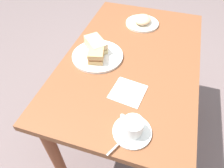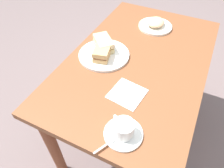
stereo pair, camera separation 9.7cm
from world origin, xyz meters
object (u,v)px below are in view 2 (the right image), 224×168
sandwich_plate (104,55)px  napkin (127,94)px  coffee_cup (123,128)px  spoon (108,143)px  dining_table (137,73)px  sandwich_back (103,43)px  coffee_saucer (123,134)px  side_plate (155,26)px  sandwich_front (103,52)px

sandwich_plate → napkin: sandwich_plate is taller
coffee_cup → spoon: size_ratio=1.12×
coffee_cup → dining_table: bearing=-166.7°
sandwich_back → coffee_saucer: (0.45, 0.32, -0.04)m
sandwich_plate → coffee_saucer: sandwich_plate is taller
spoon → napkin: bearing=-172.7°
coffee_saucer → napkin: 0.21m
side_plate → sandwich_plate: bearing=-22.0°
sandwich_back → coffee_saucer: sandwich_back is taller
sandwich_front → coffee_saucer: sandwich_front is taller
coffee_saucer → dining_table: bearing=-166.5°
coffee_saucer → coffee_cup: 0.04m
dining_table → coffee_cup: 0.51m
side_plate → sandwich_back: bearing=-27.9°
sandwich_front → spoon: sandwich_front is taller
napkin → dining_table: bearing=-170.8°
side_plate → coffee_saucer: bearing=9.1°
napkin → coffee_saucer: bearing=18.9°
side_plate → dining_table: bearing=3.0°
coffee_saucer → side_plate: size_ratio=0.72×
sandwich_back → coffee_cup: (0.45, 0.32, 0.00)m
dining_table → coffee_saucer: size_ratio=7.52×
sandwich_plate → spoon: bearing=29.0°
sandwich_back → spoon: 0.60m
dining_table → sandwich_plate: (0.06, -0.18, 0.12)m
sandwich_plate → napkin: bearing=48.2°
dining_table → coffee_saucer: bearing=13.5°
napkin → sandwich_plate: bearing=-131.8°
dining_table → sandwich_back: sandwich_back is taller
sandwich_plate → sandwich_front: sandwich_front is taller
sandwich_plate → coffee_cup: size_ratio=2.73×
sandwich_front → coffee_cup: bearing=37.3°
coffee_cup → napkin: bearing=-161.4°
spoon → side_plate: size_ratio=0.43×
sandwich_front → coffee_saucer: (0.38, 0.29, -0.04)m
sandwich_plate → coffee_cup: (0.40, 0.30, 0.04)m
spoon → napkin: 0.27m
spoon → sandwich_back: bearing=-150.9°
sandwich_back → spoon: size_ratio=1.71×
sandwich_front → sandwich_plate: bearing=-171.6°
spoon → side_plate: spoon is taller
dining_table → napkin: bearing=9.2°
sandwich_plate → coffee_cup: bearing=36.2°
napkin → side_plate: bearing=-174.3°
sandwich_back → side_plate: size_ratio=0.73×
sandwich_plate → coffee_cup: 0.50m
coffee_cup → side_plate: coffee_cup is taller
coffee_saucer → napkin: (-0.20, -0.07, -0.00)m
side_plate → napkin: (0.62, 0.06, -0.01)m
dining_table → side_plate: bearing=-177.0°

